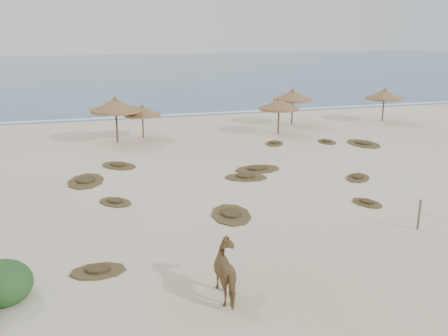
{
  "coord_description": "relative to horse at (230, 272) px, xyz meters",
  "views": [
    {
      "loc": [
        -4.97,
        -17.38,
        7.63
      ],
      "look_at": [
        1.37,
        5.0,
        0.98
      ],
      "focal_mm": 40.0,
      "sensor_mm": 36.0,
      "label": 1
    }
  ],
  "objects": [
    {
      "name": "scrub_2",
      "position": [
        -2.66,
        9.07,
        -0.74
      ],
      "size": [
        1.94,
        2.03,
        0.16
      ],
      "rotation": [
        0.0,
        0.0,
        2.25
      ],
      "color": "brown",
      "rests_on": "ground"
    },
    {
      "name": "scrub_4",
      "position": [
        9.72,
        9.43,
        -0.74
      ],
      "size": [
        2.07,
        2.13,
        0.16
      ],
      "rotation": [
        0.0,
        0.0,
        0.86
      ],
      "color": "brown",
      "rests_on": "ground"
    },
    {
      "name": "palapa_4",
      "position": [
        9.9,
        20.96,
        1.33
      ],
      "size": [
        3.8,
        3.8,
        2.73
      ],
      "rotation": [
        0.0,
        0.0,
        0.39
      ],
      "color": "brown",
      "rests_on": "ground"
    },
    {
      "name": "scrub_5",
      "position": [
        14.12,
        16.25,
        -0.74
      ],
      "size": [
        2.14,
        2.99,
        0.16
      ],
      "rotation": [
        0.0,
        0.0,
        1.69
      ],
      "color": "brown",
      "rests_on": "ground"
    },
    {
      "name": "palapa_5",
      "position": [
        12.27,
        23.98,
        1.49
      ],
      "size": [
        4.0,
        4.0,
        2.93
      ],
      "rotation": [
        0.0,
        0.0,
        -0.34
      ],
      "color": "brown",
      "rests_on": "ground"
    },
    {
      "name": "scrub_9",
      "position": [
        1.88,
        6.19,
        -0.74
      ],
      "size": [
        1.96,
        2.73,
        0.16
      ],
      "rotation": [
        0.0,
        0.0,
        1.44
      ],
      "color": "brown",
      "rests_on": "ground"
    },
    {
      "name": "foam_line",
      "position": [
        1.26,
        30.9,
        -0.79
      ],
      "size": [
        70.0,
        0.6,
        0.01
      ],
      "primitive_type": "cube",
      "color": "white",
      "rests_on": "ground"
    },
    {
      "name": "palapa_3",
      "position": [
        0.2,
        22.25,
        1.08
      ],
      "size": [
        3.28,
        3.28,
        2.41
      ],
      "rotation": [
        0.0,
        0.0,
        0.34
      ],
      "color": "brown",
      "rests_on": "ground"
    },
    {
      "name": "scrub_10",
      "position": [
        12.04,
        17.41,
        -0.74
      ],
      "size": [
        1.13,
        1.72,
        0.16
      ],
      "rotation": [
        0.0,
        0.0,
        1.56
      ],
      "color": "brown",
      "rests_on": "ground"
    },
    {
      "name": "scrub_14",
      "position": [
        5.25,
        12.36,
        -0.74
      ],
      "size": [
        2.77,
        1.96,
        0.16
      ],
      "rotation": [
        0.0,
        0.0,
        0.11
      ],
      "color": "brown",
      "rests_on": "ground"
    },
    {
      "name": "horse",
      "position": [
        0.0,
        0.0,
        0.0
      ],
      "size": [
        0.9,
        1.89,
        1.58
      ],
      "primitive_type": "imported",
      "rotation": [
        0.0,
        0.0,
        3.17
      ],
      "color": "olive",
      "rests_on": "ground"
    },
    {
      "name": "palapa_6",
      "position": [
        20.05,
        23.23,
        1.39
      ],
      "size": [
        3.32,
        3.32,
        2.81
      ],
      "rotation": [
        0.0,
        0.0,
        -0.11
      ],
      "color": "brown",
      "rests_on": "ground"
    },
    {
      "name": "ocean",
      "position": [
        1.26,
        79.9,
        -0.79
      ],
      "size": [
        200.0,
        100.0,
        0.01
      ],
      "primitive_type": "cube",
      "color": "#275177",
      "rests_on": "ground"
    },
    {
      "name": "scrub_11",
      "position": [
        -3.66,
        2.58,
        -0.74
      ],
      "size": [
        1.82,
        1.2,
        0.16
      ],
      "rotation": [
        0.0,
        0.0,
        3.13
      ],
      "color": "brown",
      "rests_on": "ground"
    },
    {
      "name": "scrub_12",
      "position": [
        8.12,
        5.9,
        -0.74
      ],
      "size": [
        1.42,
        1.75,
        0.16
      ],
      "rotation": [
        0.0,
        0.0,
        1.89
      ],
      "color": "brown",
      "rests_on": "ground"
    },
    {
      "name": "fence_post_near",
      "position": [
        8.46,
        2.8,
        -0.18
      ],
      "size": [
        0.11,
        0.11,
        1.21
      ],
      "primitive_type": "cylinder",
      "rotation": [
        0.0,
        0.0,
        -0.3
      ],
      "color": "#6E6453",
      "rests_on": "ground"
    },
    {
      "name": "ground",
      "position": [
        1.26,
        4.9,
        -0.79
      ],
      "size": [
        160.0,
        160.0,
        0.0
      ],
      "primitive_type": "plane",
      "color": "beige",
      "rests_on": "ground"
    },
    {
      "name": "scrub_1",
      "position": [
        -3.89,
        12.67,
        -0.74
      ],
      "size": [
        2.22,
        3.02,
        0.16
      ],
      "rotation": [
        0.0,
        0.0,
        1.41
      ],
      "color": "brown",
      "rests_on": "ground"
    },
    {
      "name": "scrub_13",
      "position": [
        -2.05,
        15.17,
        -0.74
      ],
      "size": [
        2.59,
        2.66,
        0.16
      ],
      "rotation": [
        0.0,
        0.0,
        2.29
      ],
      "color": "brown",
      "rests_on": "ground"
    },
    {
      "name": "palapa_2",
      "position": [
        -1.65,
        21.38,
        1.68
      ],
      "size": [
        4.37,
        4.37,
        3.19
      ],
      "rotation": [
        0.0,
        0.0,
        -0.35
      ],
      "color": "brown",
      "rests_on": "ground"
    },
    {
      "name": "scrub_7",
      "position": [
        8.43,
        17.95,
        -0.74
      ],
      "size": [
        1.88,
        2.13,
        0.16
      ],
      "rotation": [
        0.0,
        0.0,
        1.07
      ],
      "color": "brown",
      "rests_on": "ground"
    },
    {
      "name": "scrub_3",
      "position": [
        4.15,
        11.1,
        -0.74
      ],
      "size": [
        2.55,
        2.04,
        0.16
      ],
      "rotation": [
        0.0,
        0.0,
        2.84
      ],
      "color": "brown",
      "rests_on": "ground"
    }
  ]
}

